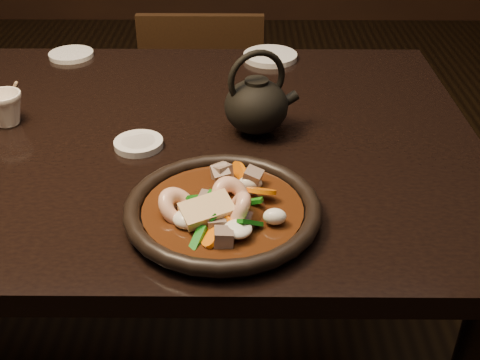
{
  "coord_description": "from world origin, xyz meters",
  "views": [
    {
      "loc": [
        0.35,
        -1.03,
        1.3
      ],
      "look_at": [
        0.35,
        -0.25,
        0.8
      ],
      "focal_mm": 45.0,
      "sensor_mm": 36.0,
      "label": 1
    }
  ],
  "objects_px": {
    "tea_cup": "(5,108)",
    "teapot": "(257,103)",
    "chair": "(206,115)",
    "plate": "(223,210)",
    "table": "(69,166)"
  },
  "relations": [
    {
      "from": "plate",
      "to": "chair",
      "type": "bearing_deg",
      "value": 95.24
    },
    {
      "from": "table",
      "to": "chair",
      "type": "distance_m",
      "value": 0.79
    },
    {
      "from": "tea_cup",
      "to": "table",
      "type": "bearing_deg",
      "value": -15.84
    },
    {
      "from": "chair",
      "to": "plate",
      "type": "bearing_deg",
      "value": 95.37
    },
    {
      "from": "plate",
      "to": "tea_cup",
      "type": "distance_m",
      "value": 0.54
    },
    {
      "from": "tea_cup",
      "to": "teapot",
      "type": "distance_m",
      "value": 0.49
    },
    {
      "from": "chair",
      "to": "teapot",
      "type": "bearing_deg",
      "value": 101.79
    },
    {
      "from": "tea_cup",
      "to": "teapot",
      "type": "relative_size",
      "value": 0.44
    },
    {
      "from": "table",
      "to": "tea_cup",
      "type": "height_order",
      "value": "tea_cup"
    },
    {
      "from": "table",
      "to": "plate",
      "type": "distance_m",
      "value": 0.43
    },
    {
      "from": "tea_cup",
      "to": "chair",
      "type": "bearing_deg",
      "value": 63.11
    },
    {
      "from": "plate",
      "to": "table",
      "type": "bearing_deg",
      "value": 138.91
    },
    {
      "from": "table",
      "to": "tea_cup",
      "type": "distance_m",
      "value": 0.16
    },
    {
      "from": "chair",
      "to": "tea_cup",
      "type": "height_order",
      "value": "tea_cup"
    },
    {
      "from": "tea_cup",
      "to": "teapot",
      "type": "bearing_deg",
      "value": -3.57
    }
  ]
}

